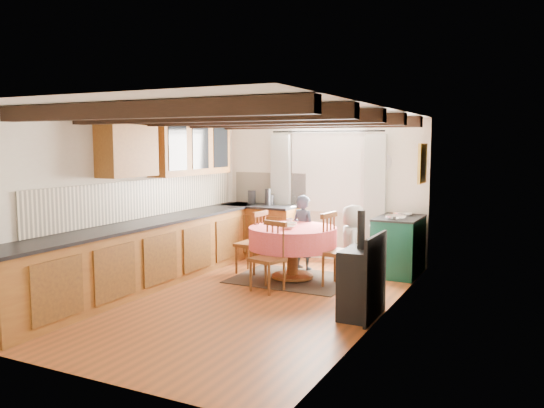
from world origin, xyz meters
The scene contains 41 objects.
floor centered at (0.00, 0.00, 0.00)m, with size 3.60×5.50×0.00m, color #994A1E.
ceiling centered at (0.00, 0.00, 2.40)m, with size 3.60×5.50×0.00m, color white.
wall_back centered at (0.00, 2.75, 1.20)m, with size 3.60×0.00×2.40m, color silver.
wall_front centered at (0.00, -2.75, 1.20)m, with size 3.60×0.00×2.40m, color silver.
wall_left centered at (-1.80, 0.00, 1.20)m, with size 0.00×5.50×2.40m, color silver.
wall_right centered at (1.80, 0.00, 1.20)m, with size 0.00×5.50×2.40m, color silver.
beam_a centered at (0.00, -2.00, 2.31)m, with size 3.60×0.16×0.16m, color black.
beam_b centered at (0.00, -1.00, 2.31)m, with size 3.60×0.16×0.16m, color black.
beam_c centered at (0.00, 0.00, 2.31)m, with size 3.60×0.16×0.16m, color black.
beam_d centered at (0.00, 1.00, 2.31)m, with size 3.60×0.16×0.16m, color black.
beam_e centered at (0.00, 2.00, 2.31)m, with size 3.60×0.16×0.16m, color black.
splash_left centered at (-1.78, 0.30, 1.20)m, with size 0.02×4.50×0.55m, color beige.
splash_back centered at (-1.00, 2.73, 1.20)m, with size 1.40×0.02×0.55m, color beige.
base_cabinet_left centered at (-1.50, 0.00, 0.44)m, with size 0.60×5.30×0.88m, color brown.
base_cabinet_back centered at (-1.05, 2.45, 0.44)m, with size 1.30×0.60×0.88m, color brown.
worktop_left centered at (-1.48, 0.00, 0.90)m, with size 0.64×5.30×0.04m, color black.
worktop_back centered at (-1.05, 2.43, 0.90)m, with size 1.30×0.64×0.04m, color black.
wall_cabinet_glass centered at (-1.63, 1.20, 1.95)m, with size 0.34×1.80×0.90m, color brown.
wall_cabinet_solid centered at (-1.63, -0.30, 1.90)m, with size 0.34×0.90×0.70m, color brown.
window_frame centered at (0.10, 2.73, 1.60)m, with size 1.34×0.03×1.54m, color white.
window_pane centered at (0.10, 2.74, 1.60)m, with size 1.20×0.01×1.40m, color white.
curtain_left centered at (-0.75, 2.65, 1.10)m, with size 0.35×0.10×2.10m, color #A8A8A8.
curtain_right centered at (0.95, 2.65, 1.10)m, with size 0.35×0.10×2.10m, color #A8A8A8.
curtain_rod centered at (0.10, 2.65, 2.20)m, with size 0.03×0.03×2.00m, color black.
wall_picture centered at (1.77, 2.30, 1.70)m, with size 0.04×0.50×0.60m, color gold.
wall_plate centered at (1.05, 2.72, 1.70)m, with size 0.30×0.30×0.02m, color silver.
rug centered at (0.15, 1.18, 0.01)m, with size 1.71×1.33×0.01m, color #3A3023.
dining_table centered at (0.15, 1.18, 0.39)m, with size 1.29×1.29×0.78m, color #EC5671, non-canonical shape.
chair_near centered at (0.11, 0.43, 0.47)m, with size 0.41×0.43×0.95m, color brown, non-canonical shape.
chair_left centered at (-0.60, 1.28, 0.49)m, with size 0.42×0.44×0.97m, color brown, non-canonical shape.
chair_right centered at (0.91, 1.10, 0.52)m, with size 0.45×0.47×1.04m, color brown, non-canonical shape.
aga_range centered at (1.47, 2.19, 0.45)m, with size 0.64×0.98×0.91m, color #0D3929, non-canonical shape.
cast_iron_stove centered at (1.58, -0.10, 0.62)m, with size 0.37×0.62×1.24m, color black, non-canonical shape.
child_far centered at (0.04, 1.84, 0.60)m, with size 0.44×0.29×1.19m, color #2F3B4C.
child_right centered at (1.03, 1.29, 0.57)m, with size 0.56×0.36×1.14m, color silver.
bowl_a centered at (0.16, 0.99, 0.80)m, with size 0.20×0.20×0.05m, color silver.
bowl_b centered at (0.10, 1.18, 0.81)m, with size 0.21×0.21×0.07m, color silver.
cup centered at (0.00, 1.40, 0.83)m, with size 0.10×0.10×0.09m, color silver.
canister_tall centered at (-1.24, 2.47, 1.04)m, with size 0.14×0.14×0.25m, color #262628.
canister_wide centered at (-0.90, 2.52, 1.01)m, with size 0.16×0.16×0.18m, color #262628.
canister_slim centered at (-0.90, 2.44, 1.07)m, with size 0.10×0.10×0.29m, color #262628.
Camera 1 is at (3.43, -6.08, 2.00)m, focal length 36.35 mm.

